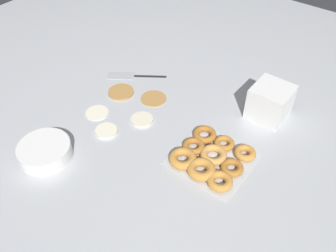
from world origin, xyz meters
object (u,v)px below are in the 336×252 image
object	(u,v)px
pancake_2	(97,112)
spatula	(127,76)
batter_bowl	(45,151)
pancake_3	(142,120)
pancake_1	(154,98)
donut_tray	(210,158)
pancake_0	(106,131)
pancake_4	(121,92)
container_stack	(270,102)

from	to	relation	value
pancake_2	spatula	size ratio (longest dim) A/B	0.39
pancake_2	spatula	bearing A→B (deg)	15.88
pancake_2	batter_bowl	bearing A→B (deg)	-174.40
pancake_3	batter_bowl	bearing A→B (deg)	157.53
pancake_1	donut_tray	bearing A→B (deg)	-111.48
pancake_1	spatula	world-z (taller)	pancake_1
batter_bowl	spatula	world-z (taller)	batter_bowl
pancake_1	pancake_0	bearing A→B (deg)	176.11
donut_tray	batter_bowl	xyz separation A→B (m)	(-0.36, 0.51, 0.01)
pancake_1	pancake_4	world-z (taller)	pancake_4
pancake_0	pancake_4	bearing A→B (deg)	29.60
pancake_2	pancake_3	distance (m)	0.20
pancake_3	spatula	size ratio (longest dim) A/B	0.37
batter_bowl	container_stack	size ratio (longest dim) A/B	1.27
pancake_1	pancake_3	distance (m)	0.15
pancake_0	donut_tray	world-z (taller)	donut_tray
pancake_3	container_stack	size ratio (longest dim) A/B	0.61
pancake_0	pancake_2	size ratio (longest dim) A/B	0.92
donut_tray	pancake_2	bearing A→B (deg)	97.10
pancake_4	spatula	bearing A→B (deg)	29.76
pancake_2	batter_bowl	size ratio (longest dim) A/B	0.51
pancake_3	pancake_2	bearing A→B (deg)	114.06
pancake_0	container_stack	size ratio (longest dim) A/B	0.59
donut_tray	spatula	distance (m)	0.66
spatula	donut_tray	bearing A→B (deg)	125.54
pancake_3	pancake_4	xyz separation A→B (m)	(0.08, 0.20, 0.00)
donut_tray	batter_bowl	world-z (taller)	batter_bowl
pancake_3	spatula	distance (m)	0.34
pancake_3	pancake_4	bearing A→B (deg)	67.16
pancake_3	batter_bowl	distance (m)	0.41
pancake_1	container_stack	bearing A→B (deg)	-64.74
pancake_3	spatula	bearing A→B (deg)	52.94
container_stack	spatula	size ratio (longest dim) A/B	0.61
pancake_0	batter_bowl	size ratio (longest dim) A/B	0.46
pancake_0	pancake_1	xyz separation A→B (m)	(0.28, -0.02, -0.00)
pancake_1	batter_bowl	xyz separation A→B (m)	(-0.52, 0.10, 0.03)
pancake_2	pancake_1	bearing A→B (deg)	-30.58
pancake_3	container_stack	distance (m)	0.55
pancake_1	pancake_2	bearing A→B (deg)	149.42
pancake_0	donut_tray	bearing A→B (deg)	-73.53
pancake_2	pancake_0	bearing A→B (deg)	-117.01
pancake_4	donut_tray	xyz separation A→B (m)	(-0.10, -0.55, 0.01)
container_stack	spatula	xyz separation A→B (m)	(-0.16, 0.68, -0.07)
pancake_3	pancake_0	bearing A→B (deg)	153.08
pancake_2	donut_tray	bearing A→B (deg)	-82.90
pancake_0	donut_tray	distance (m)	0.44
donut_tray	pancake_1	bearing A→B (deg)	68.52
pancake_1	pancake_4	bearing A→B (deg)	111.75
pancake_4	pancake_0	bearing A→B (deg)	-150.40
pancake_2	donut_tray	distance (m)	0.54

